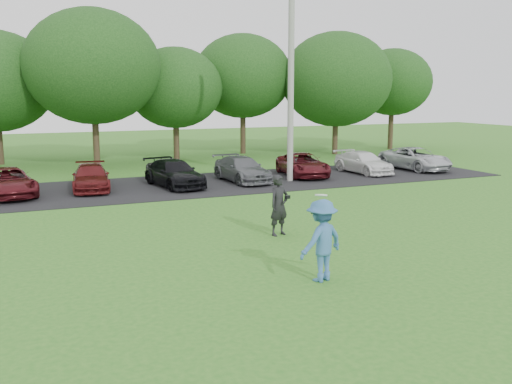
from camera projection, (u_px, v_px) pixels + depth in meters
ground at (315, 270)px, 13.39m from camera, size 100.00×100.00×0.00m
parking_lot at (171, 186)px, 25.16m from camera, size 32.00×6.50×0.03m
utility_pole at (291, 72)px, 25.73m from camera, size 0.28×0.28×9.97m
frisbee_player at (321, 240)px, 12.52m from camera, size 1.33×1.00×2.04m
camera_bystander at (279, 205)px, 16.52m from camera, size 0.74×0.59×1.78m
parked_cars at (182, 172)px, 25.34m from camera, size 28.76×4.83×1.17m
tree_row at (151, 78)px, 33.72m from camera, size 42.39×9.85×8.64m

